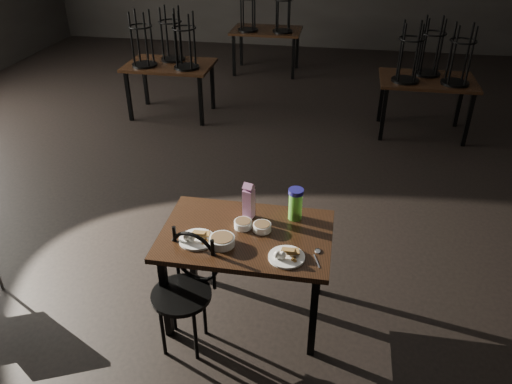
% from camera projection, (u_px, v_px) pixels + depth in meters
% --- Properties ---
extents(main_table, '(1.20, 0.80, 0.75)m').
position_uv_depth(main_table, '(246.00, 242.00, 3.54)').
color(main_table, black).
rests_on(main_table, ground).
extents(plate_left, '(0.25, 0.25, 0.08)m').
position_uv_depth(plate_left, '(196.00, 238.00, 3.41)').
color(plate_left, white).
rests_on(plate_left, main_table).
extents(plate_right, '(0.24, 0.24, 0.08)m').
position_uv_depth(plate_right, '(286.00, 255.00, 3.25)').
color(plate_right, white).
rests_on(plate_right, main_table).
extents(bowl_near, '(0.13, 0.13, 0.05)m').
position_uv_depth(bowl_near, '(243.00, 224.00, 3.55)').
color(bowl_near, white).
rests_on(bowl_near, main_table).
extents(bowl_far, '(0.13, 0.13, 0.05)m').
position_uv_depth(bowl_far, '(262.00, 227.00, 3.52)').
color(bowl_far, white).
rests_on(bowl_far, main_table).
extents(bowl_big, '(0.17, 0.17, 0.06)m').
position_uv_depth(bowl_big, '(222.00, 241.00, 3.37)').
color(bowl_big, white).
rests_on(bowl_big, main_table).
extents(juice_carton, '(0.09, 0.09, 0.29)m').
position_uv_depth(juice_carton, '(249.00, 202.00, 3.61)').
color(juice_carton, '#8B196E').
rests_on(juice_carton, main_table).
extents(water_bottle, '(0.13, 0.13, 0.24)m').
position_uv_depth(water_bottle, '(296.00, 204.00, 3.60)').
color(water_bottle, '#64CB3B').
rests_on(water_bottle, main_table).
extents(spoon, '(0.06, 0.21, 0.01)m').
position_uv_depth(spoon, '(318.00, 252.00, 3.31)').
color(spoon, silver).
rests_on(spoon, main_table).
extents(bentwood_chair, '(0.46, 0.45, 0.87)m').
position_uv_depth(bentwood_chair, '(187.00, 283.00, 3.40)').
color(bentwood_chair, black).
rests_on(bentwood_chair, ground).
extents(bg_table_left, '(1.20, 0.80, 1.48)m').
position_uv_depth(bg_table_left, '(169.00, 62.00, 6.91)').
color(bg_table_left, black).
rests_on(bg_table_left, ground).
extents(bg_table_right, '(1.20, 0.80, 1.48)m').
position_uv_depth(bg_table_right, '(428.00, 77.00, 6.35)').
color(bg_table_right, black).
rests_on(bg_table_right, ground).
extents(bg_table_far, '(1.20, 0.80, 1.48)m').
position_uv_depth(bg_table_far, '(266.00, 30.00, 8.63)').
color(bg_table_far, black).
rests_on(bg_table_far, ground).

